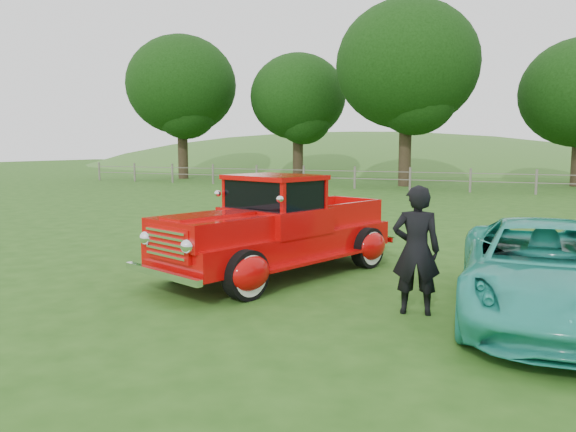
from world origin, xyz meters
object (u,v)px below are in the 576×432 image
at_px(red_pickup, 277,230).
at_px(man, 416,250).
at_px(teal_sedan, 547,271).
at_px(tree_far_west, 181,85).
at_px(tree_near_west, 407,65).
at_px(tree_mid_west, 298,97).

bearing_deg(red_pickup, man, -7.48).
relative_size(red_pickup, teal_sedan, 1.14).
relative_size(tree_far_west, tree_near_west, 0.95).
bearing_deg(tree_near_west, teal_sedan, -72.74).
distance_m(tree_mid_west, red_pickup, 28.91).
xyz_separation_m(tree_far_west, red_pickup, (19.14, -24.25, -5.69)).
bearing_deg(tree_mid_west, tree_near_west, -20.56).
bearing_deg(tree_near_west, tree_mid_west, 159.44).
height_order(tree_mid_west, man, tree_mid_west).
height_order(tree_mid_west, teal_sedan, tree_mid_west).
bearing_deg(red_pickup, teal_sedan, 7.42).
relative_size(tree_mid_west, man, 4.80).
distance_m(tree_far_west, red_pickup, 31.41).
bearing_deg(teal_sedan, tree_near_west, 101.66).
distance_m(red_pickup, man, 3.04).
bearing_deg(man, tree_mid_west, -77.17).
relative_size(tree_near_west, man, 5.92).
bearing_deg(tree_far_west, tree_near_west, -3.58).
bearing_deg(man, tree_far_west, -63.33).
bearing_deg(red_pickup, tree_near_west, 116.18).
bearing_deg(red_pickup, tree_mid_west, 131.49).
bearing_deg(tree_far_west, red_pickup, -51.71).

